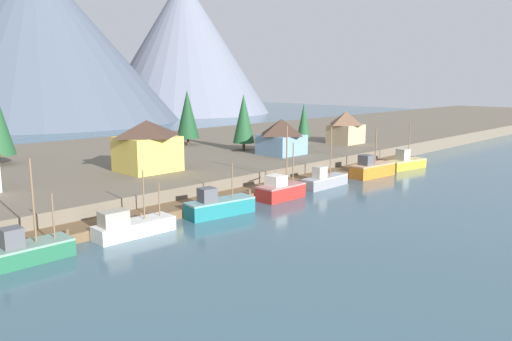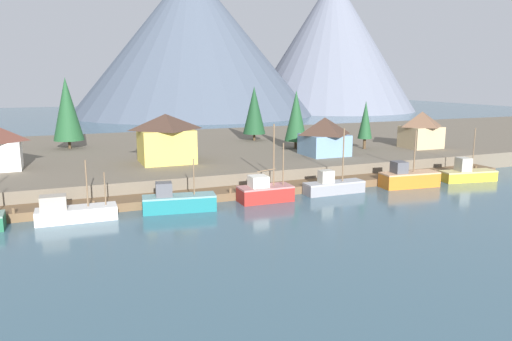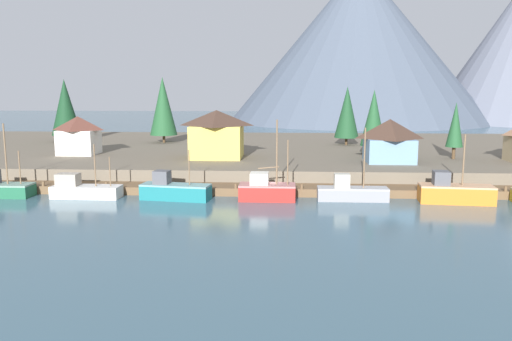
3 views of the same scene
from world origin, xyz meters
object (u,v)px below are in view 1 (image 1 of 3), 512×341
at_px(fishing_boat_teal, 219,206).
at_px(conifer_back_left, 244,118).
at_px(conifer_near_right, 304,120).
at_px(fishing_boat_yellow, 405,162).
at_px(house_blue, 282,136).
at_px(fishing_boat_white, 131,226).
at_px(fishing_boat_grey, 324,180).
at_px(house_yellow, 147,145).
at_px(fishing_boat_green, 26,251).
at_px(fishing_boat_orange, 372,169).
at_px(house_tan, 346,127).
at_px(fishing_boat_red, 280,190).
at_px(conifer_near_left, 187,114).

distance_m(fishing_boat_teal, conifer_back_left, 36.77).
bearing_deg(conifer_near_right, fishing_boat_yellow, -75.36).
bearing_deg(house_blue, fishing_boat_white, -159.08).
xyz_separation_m(fishing_boat_yellow, conifer_back_left, (-16.13, 23.91, 7.24)).
distance_m(fishing_boat_grey, house_yellow, 25.81).
xyz_separation_m(house_blue, conifer_back_left, (-0.94, 8.46, 2.66)).
distance_m(fishing_boat_grey, house_blue, 16.99).
height_order(fishing_boat_teal, conifer_near_right, conifer_near_right).
height_order(fishing_boat_green, fishing_boat_white, fishing_boat_green).
bearing_deg(conifer_near_right, fishing_boat_grey, -133.67).
xyz_separation_m(fishing_boat_green, conifer_near_right, (59.61, 18.49, 6.57)).
height_order(conifer_near_right, conifer_back_left, conifer_back_left).
relative_size(fishing_boat_teal, fishing_boat_grey, 0.99).
relative_size(fishing_boat_orange, house_tan, 1.29).
bearing_deg(conifer_back_left, fishing_boat_red, -124.45).
bearing_deg(conifer_near_left, conifer_near_right, -52.72).
xyz_separation_m(fishing_boat_white, fishing_boat_grey, (32.00, 0.25, -0.00)).
xyz_separation_m(fishing_boat_red, fishing_boat_orange, (21.63, -0.25, 0.02)).
bearing_deg(fishing_boat_red, house_yellow, 114.97).
relative_size(house_blue, conifer_near_right, 0.82).
height_order(fishing_boat_white, fishing_boat_teal, fishing_boat_white).
bearing_deg(fishing_boat_grey, fishing_boat_teal, -178.31).
xyz_separation_m(fishing_boat_yellow, conifer_near_left, (-18.78, 37.11, 7.50)).
height_order(fishing_boat_yellow, house_yellow, house_yellow).
bearing_deg(fishing_boat_green, house_yellow, 36.44).
bearing_deg(house_tan, fishing_boat_grey, -150.65).
bearing_deg(conifer_back_left, conifer_near_right, -23.97).
height_order(fishing_boat_red, house_tan, fishing_boat_red).
height_order(fishing_boat_orange, conifer_near_right, conifer_near_right).
distance_m(fishing_boat_teal, conifer_near_right, 43.12).
bearing_deg(fishing_boat_white, conifer_near_left, 47.21).
height_order(fishing_boat_white, fishing_boat_orange, fishing_boat_orange).
distance_m(conifer_near_left, conifer_near_right, 22.85).
distance_m(house_yellow, house_tan, 45.75).
xyz_separation_m(fishing_boat_teal, fishing_boat_grey, (20.84, 0.70, -0.11)).
relative_size(fishing_boat_red, house_blue, 1.37).
relative_size(fishing_boat_green, fishing_boat_yellow, 1.05).
relative_size(fishing_boat_orange, house_blue, 1.21).
distance_m(fishing_boat_white, house_yellow, 23.17).
xyz_separation_m(fishing_boat_teal, fishing_boat_yellow, (43.16, -0.04, -0.04)).
xyz_separation_m(fishing_boat_white, conifer_near_left, (35.55, 36.61, 7.57)).
relative_size(fishing_boat_orange, house_yellow, 1.05).
distance_m(house_yellow, conifer_near_right, 35.56).
xyz_separation_m(fishing_boat_orange, conifer_near_right, (5.71, 18.83, 6.35)).
bearing_deg(house_blue, fishing_boat_teal, -151.15).
xyz_separation_m(fishing_boat_orange, house_tan, (15.88, 16.12, 4.59)).
relative_size(fishing_boat_white, house_yellow, 1.03).
bearing_deg(house_tan, conifer_back_left, 160.20).
height_order(house_tan, conifer_near_right, conifer_near_right).
bearing_deg(fishing_boat_grey, conifer_near_right, 46.10).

